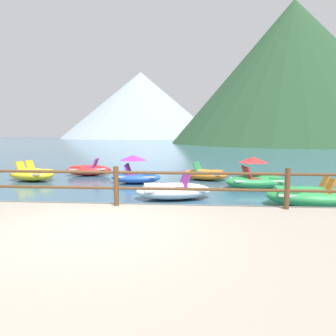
{
  "coord_description": "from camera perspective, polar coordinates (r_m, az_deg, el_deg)",
  "views": [
    {
      "loc": [
        1.77,
        -5.1,
        2.14
      ],
      "look_at": [
        0.97,
        5.0,
        0.9
      ],
      "focal_mm": 30.83,
      "sensor_mm": 36.0,
      "label": 1
    }
  ],
  "objects": [
    {
      "name": "pedal_boat_6",
      "position": [
        13.33,
        7.2,
        -1.21
      ],
      "size": [
        2.37,
        1.71,
        0.83
      ],
      "color": "orange",
      "rests_on": "ground"
    },
    {
      "name": "promenade_dock",
      "position": [
        3.91,
        -25.27,
        -23.42
      ],
      "size": [
        28.0,
        8.0,
        0.4
      ],
      "primitive_type": "cube",
      "color": "#A39989",
      "rests_on": "ground"
    },
    {
      "name": "pedal_boat_4",
      "position": [
        11.59,
        16.89,
        -1.96
      ],
      "size": [
        2.45,
        1.42,
        1.23
      ],
      "color": "green",
      "rests_on": "ground"
    },
    {
      "name": "dock_railing",
      "position": [
        6.98,
        -10.21,
        -2.72
      ],
      "size": [
        23.92,
        0.12,
        0.95
      ],
      "color": "brown",
      "rests_on": "promenade_dock"
    },
    {
      "name": "distant_peak",
      "position": [
        121.8,
        -5.37,
        12.21
      ],
      "size": [
        63.99,
        63.99,
        26.7
      ],
      "primitive_type": "cone",
      "color": "#9EADBC",
      "rests_on": "ground"
    },
    {
      "name": "pedal_boat_1",
      "position": [
        9.36,
        26.55,
        -5.05
      ],
      "size": [
        2.72,
        1.69,
        0.9
      ],
      "color": "green",
      "rests_on": "ground"
    },
    {
      "name": "pedal_boat_0",
      "position": [
        9.44,
        1.08,
        -4.44
      ],
      "size": [
        2.69,
        1.75,
        0.85
      ],
      "color": "white",
      "rests_on": "ground"
    },
    {
      "name": "ground_plane",
      "position": [
        45.19,
        2.28,
        4.24
      ],
      "size": [
        200.0,
        200.0,
        0.0
      ],
      "primitive_type": "plane",
      "color": "#38607A"
    },
    {
      "name": "pedal_boat_3",
      "position": [
        15.09,
        -15.41,
        -0.35
      ],
      "size": [
        2.35,
        1.4,
        0.86
      ],
      "color": "red",
      "rests_on": "ground"
    },
    {
      "name": "pedal_boat_5",
      "position": [
        14.38,
        -25.33,
        -1.08
      ],
      "size": [
        2.56,
        1.92,
        0.88
      ],
      "color": "yellow",
      "rests_on": "ground"
    },
    {
      "name": "cliff_headland",
      "position": [
        67.54,
        21.61,
        16.16
      ],
      "size": [
        49.0,
        49.0,
        28.76
      ],
      "color": "#284C2D",
      "rests_on": "ground"
    },
    {
      "name": "pedal_boat_2",
      "position": [
        12.43,
        -6.4,
        -1.13
      ],
      "size": [
        2.18,
        1.32,
        1.2
      ],
      "color": "blue",
      "rests_on": "ground"
    }
  ]
}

